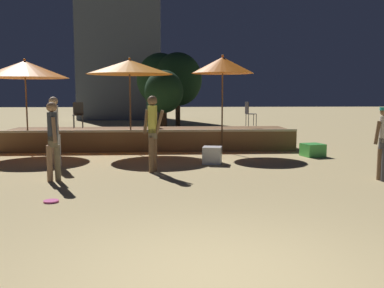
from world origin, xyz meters
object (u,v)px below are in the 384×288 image
at_px(person_3, 153,129).
at_px(frisbee_disc, 51,201).
at_px(background_tree_2, 164,92).
at_px(person_0, 54,128).
at_px(person_1, 53,138).
at_px(cube_seat_1, 212,155).
at_px(background_tree_0, 160,79).
at_px(patio_umbrella_0, 130,67).
at_px(bistro_chair_0, 249,111).
at_px(patio_umbrella_2, 25,69).
at_px(background_tree_1, 178,79).
at_px(bistro_chair_1, 78,112).
at_px(cube_seat_2, 313,150).
at_px(patio_umbrella_1, 223,65).
at_px(person_2, 383,140).
at_px(bistro_chair_2, 152,111).

bearing_deg(person_3, frisbee_disc, -6.80).
bearing_deg(background_tree_2, person_0, -105.90).
xyz_separation_m(person_0, person_1, (0.49, -2.05, -0.08)).
bearing_deg(frisbee_disc, background_tree_2, 82.06).
height_order(cube_seat_1, person_0, person_0).
relative_size(cube_seat_1, person_0, 0.33).
xyz_separation_m(cube_seat_1, background_tree_0, (-1.63, 14.14, 2.57)).
xyz_separation_m(person_0, background_tree_0, (2.64, 14.33, 1.76)).
distance_m(frisbee_disc, background_tree_2, 14.30).
bearing_deg(patio_umbrella_0, person_3, -77.03).
bearing_deg(bistro_chair_0, person_3, 139.02).
bearing_deg(patio_umbrella_0, patio_umbrella_2, 179.45).
bearing_deg(background_tree_0, frisbee_disc, -95.40).
bearing_deg(person_3, cube_seat_1, 150.85).
distance_m(cube_seat_1, frisbee_disc, 5.32).
bearing_deg(bistro_chair_0, background_tree_1, 6.72).
bearing_deg(background_tree_1, cube_seat_1, -87.34).
bearing_deg(bistro_chair_1, cube_seat_2, -23.92).
bearing_deg(frisbee_disc, cube_seat_2, 38.73).
relative_size(patio_umbrella_1, cube_seat_2, 4.45).
xyz_separation_m(patio_umbrella_0, frisbee_disc, (-0.88, -6.65, -2.80)).
height_order(person_2, bistro_chair_0, person_2).
distance_m(patio_umbrella_0, bistro_chair_1, 2.66).
height_order(patio_umbrella_1, patio_umbrella_2, patio_umbrella_1).
bearing_deg(person_3, bistro_chair_1, -125.65).
relative_size(person_2, person_3, 0.87).
distance_m(cube_seat_2, bistro_chair_0, 3.34).
xyz_separation_m(patio_umbrella_0, patio_umbrella_1, (3.06, -0.09, 0.06)).
xyz_separation_m(cube_seat_2, person_3, (-4.90, -2.42, 0.87)).
height_order(person_1, background_tree_1, background_tree_1).
xyz_separation_m(person_1, bistro_chair_1, (-0.61, 5.80, 0.33)).
relative_size(patio_umbrella_2, person_3, 1.63).
bearing_deg(person_1, frisbee_disc, -104.26).
distance_m(cube_seat_2, person_1, 7.91).
xyz_separation_m(background_tree_1, background_tree_2, (-0.78, -3.43, -0.74)).
height_order(patio_umbrella_0, background_tree_0, background_tree_0).
height_order(patio_umbrella_1, bistro_chair_1, patio_umbrella_1).
relative_size(patio_umbrella_0, background_tree_0, 0.72).
bearing_deg(bistro_chair_1, bistro_chair_0, -3.03).
bearing_deg(person_0, bistro_chair_1, 100.56).
relative_size(patio_umbrella_0, patio_umbrella_2, 1.01).
relative_size(cube_seat_1, person_3, 0.32).
distance_m(patio_umbrella_0, background_tree_0, 11.64).
xyz_separation_m(patio_umbrella_2, person_2, (9.42, -5.15, -1.81)).
relative_size(person_1, person_3, 0.93).
xyz_separation_m(patio_umbrella_0, person_3, (0.86, -3.73, -1.75)).
bearing_deg(person_1, bistro_chair_2, 46.45).
relative_size(cube_seat_2, background_tree_0, 0.17).
relative_size(bistro_chair_0, bistro_chair_2, 1.00).
xyz_separation_m(person_0, frisbee_disc, (0.92, -3.93, -1.03)).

